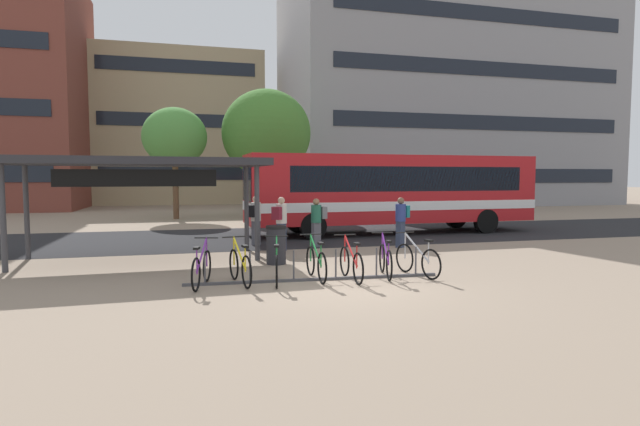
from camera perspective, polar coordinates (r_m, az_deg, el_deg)
ground at (r=10.87m, az=2.99°, el=-8.22°), size 200.00×200.00×0.00m
bus_lane_asphalt at (r=19.64m, az=-5.17°, el=-2.69°), size 80.00×7.20×0.01m
city_bus at (r=20.88m, az=8.07°, el=2.56°), size 12.09×2.88×3.20m
bike_rack at (r=11.30m, az=-0.58°, el=-7.27°), size 5.78×0.37×0.70m
parked_bicycle_purple_0 at (r=10.96m, az=-13.35°, el=-6.18°), size 0.61×1.68×0.99m
parked_bicycle_yellow_1 at (r=11.03m, az=-9.11°, el=-6.06°), size 0.52×1.71×0.99m
parked_bicycle_green_2 at (r=11.03m, az=-4.96°, el=-6.01°), size 0.52×1.71×0.99m
parked_bicycle_green_3 at (r=11.36m, az=-0.45°, el=-5.71°), size 0.52×1.72×0.99m
parked_bicycle_red_4 at (r=11.31m, az=3.57°, el=-5.75°), size 0.52×1.72×0.99m
parked_bicycle_purple_5 at (r=11.80m, az=7.48°, el=-5.37°), size 0.58×1.69×0.99m
parked_bicycle_silver_6 at (r=12.02m, az=11.05°, el=-5.24°), size 0.54×1.70×0.99m
transit_shelter at (r=14.79m, az=-19.88°, el=5.21°), size 7.09×3.07×2.85m
commuter_grey_pack_0 at (r=16.64m, az=-0.33°, el=-0.69°), size 0.58×0.43×1.62m
commuter_black_pack_1 at (r=17.16m, az=-7.39°, el=-0.46°), size 0.58×0.59×1.68m
commuter_maroon_pack_2 at (r=15.63m, az=-4.50°, el=-0.81°), size 0.58×0.59×1.70m
commuter_teal_pack_3 at (r=16.70m, az=9.25°, el=-0.63°), size 0.61×0.54×1.66m
trash_bin at (r=13.42m, az=-5.03°, el=-3.62°), size 0.55×0.55×1.03m
street_tree_0 at (r=29.05m, az=-16.25°, el=8.29°), size 3.52×3.52×6.17m
street_tree_1 at (r=29.45m, az=-6.13°, el=9.04°), size 5.13×5.13×7.39m
building_right_wing at (r=47.41m, az=13.89°, el=16.00°), size 27.53×13.36×24.40m
building_centre_block at (r=50.01m, az=-15.67°, el=8.86°), size 14.43×12.80×13.22m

